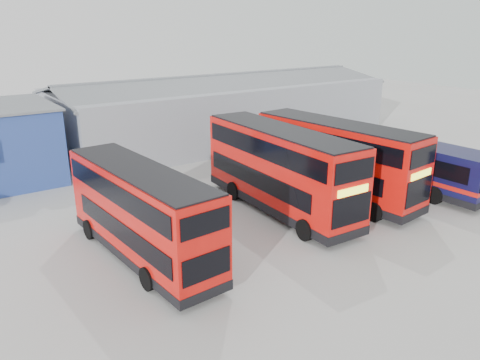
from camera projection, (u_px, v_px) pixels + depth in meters
ground_plane at (305, 229)px, 24.46m from camera, size 120.00×120.00×0.00m
maintenance_shed at (224, 109)px, 43.51m from camera, size 30.50×12.00×5.89m
double_decker_left at (141, 215)px, 20.76m from camera, size 3.09×10.27×4.29m
double_decker_centre at (280, 171)px, 26.17m from camera, size 3.32×11.40×4.77m
double_decker_right at (336, 161)px, 28.19m from camera, size 3.62×11.26×4.68m
single_decker_blue at (403, 163)px, 30.52m from camera, size 3.01×11.55×3.11m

